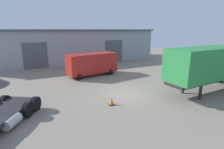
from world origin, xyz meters
TOP-DOWN VIEW (x-y plane):
  - ground_plane at (0.00, 0.00)m, footprint 60.00×60.00m
  - warehouse_building at (0.00, 17.95)m, footprint 27.89×8.41m
  - container_trailer_green at (7.27, -2.73)m, footprint 10.04×2.85m
  - delivery_van_red at (-0.29, 7.09)m, footprint 6.03×2.76m
  - traffic_cone at (-2.11, -1.45)m, footprint 0.40×0.40m

SIDE VIEW (x-z plane):
  - ground_plane at x=0.00m, z-range 0.00..0.00m
  - traffic_cone at x=-2.11m, z-range -0.02..0.53m
  - delivery_van_red at x=-0.29m, z-range 0.12..2.73m
  - container_trailer_green at x=7.27m, z-range 0.56..4.45m
  - warehouse_building at x=0.00m, z-range 0.01..5.33m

